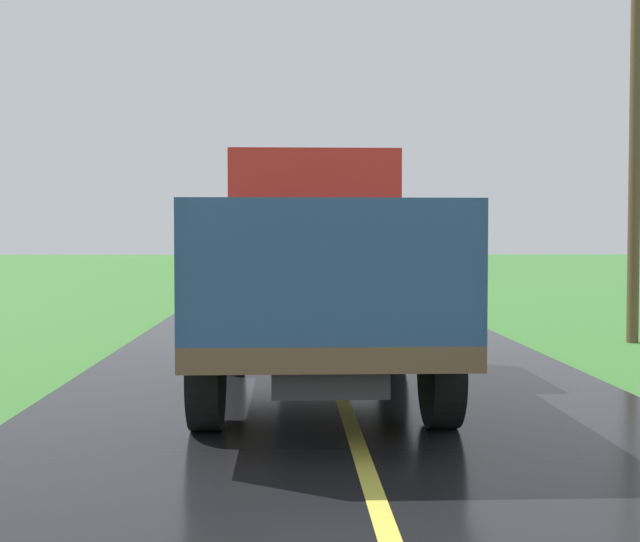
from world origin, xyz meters
TOP-DOWN VIEW (x-y plane):
  - banana_truck_near at (-0.23, 12.59)m, footprint 2.38×5.82m
  - utility_pole_roadside at (5.35, 16.63)m, footprint 2.42×0.20m

SIDE VIEW (x-z plane):
  - banana_truck_near at x=-0.23m, z-range 0.08..2.88m
  - utility_pole_roadside at x=5.35m, z-range 0.34..7.05m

